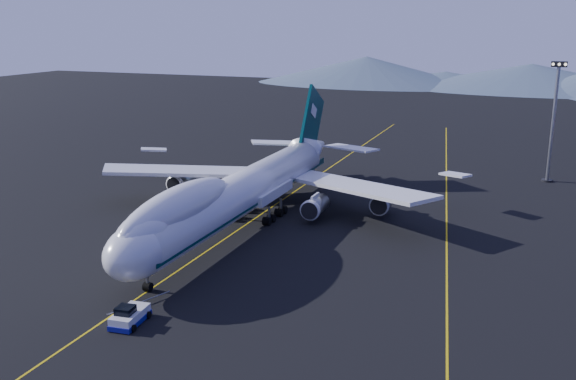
% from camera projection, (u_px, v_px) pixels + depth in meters
% --- Properties ---
extents(ground, '(500.00, 500.00, 0.00)m').
position_uv_depth(ground, '(243.00, 227.00, 100.45)').
color(ground, black).
rests_on(ground, ground).
extents(taxiway_line_main, '(0.25, 220.00, 0.01)m').
position_uv_depth(taxiway_line_main, '(243.00, 227.00, 100.45)').
color(taxiway_line_main, gold).
rests_on(taxiway_line_main, ground).
extents(taxiway_line_side, '(28.08, 198.09, 0.01)m').
position_uv_depth(taxiway_line_side, '(447.00, 230.00, 98.87)').
color(taxiway_line_side, gold).
rests_on(taxiway_line_side, ground).
extents(boeing_747, '(59.62, 72.43, 19.37)m').
position_uv_depth(boeing_747, '(242.00, 191.00, 98.99)').
color(boeing_747, silver).
rests_on(boeing_747, ground).
extents(pushback_tug, '(3.31, 5.29, 2.20)m').
position_uv_depth(pushback_tug, '(130.00, 317.00, 68.26)').
color(pushback_tug, silver).
rests_on(pushback_tug, ground).
extents(floodlight_mast, '(2.93, 2.20, 23.72)m').
position_uv_depth(floodlight_mast, '(553.00, 122.00, 125.71)').
color(floodlight_mast, black).
rests_on(floodlight_mast, ground).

